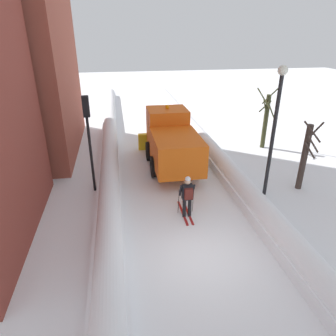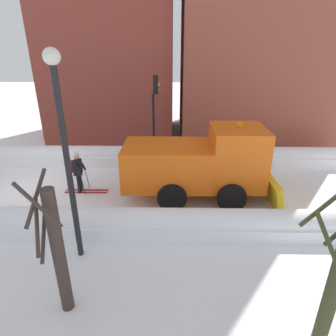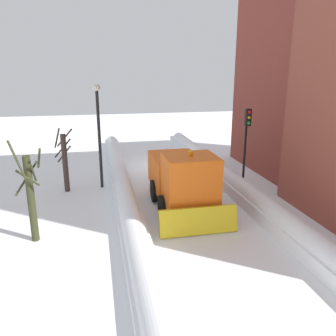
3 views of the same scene
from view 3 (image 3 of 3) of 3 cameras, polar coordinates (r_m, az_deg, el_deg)
name	(u,v)px [view 3 (image 3 of 3)]	position (r m, az deg, el deg)	size (l,w,h in m)	color
ground_plane	(206,232)	(14.06, 6.53, -10.67)	(80.00, 80.00, 0.00)	white
snowbank_left	(274,216)	(15.03, 17.52, -7.72)	(1.10, 36.00, 1.00)	white
snowbank_right	(134,230)	(13.33, -5.86, -10.47)	(1.10, 36.00, 0.91)	white
building_brick_near	(307,82)	(23.59, 22.47, 13.33)	(6.61, 7.90, 11.28)	brown
plow_truck	(182,178)	(15.76, 2.39, -1.76)	(3.20, 5.98, 3.12)	orange
skier	(166,161)	(20.65, -0.29, 1.22)	(0.62, 1.80, 1.81)	black
traffic_light_pole	(247,133)	(18.57, 13.21, 5.73)	(0.28, 0.42, 4.42)	black
street_lamp	(99,124)	(18.54, -11.69, 7.27)	(0.40, 0.40, 5.69)	black
bare_tree_near	(65,161)	(18.77, -17.10, 1.12)	(1.04, 0.92, 3.41)	#3C302A
bare_tree_mid	(31,195)	(13.59, -22.26, -4.29)	(1.25, 1.46, 3.95)	#383C22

